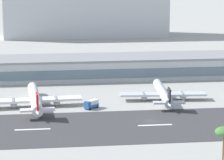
{
  "coord_description": "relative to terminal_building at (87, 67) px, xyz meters",
  "views": [
    {
      "loc": [
        -36.0,
        -186.21,
        56.79
      ],
      "look_at": [
        -9.87,
        33.78,
        7.79
      ],
      "focal_mm": 88.95,
      "sensor_mm": 36.0,
      "label": 1
    }
  ],
  "objects": [
    {
      "name": "runway_centreline_dash_4",
      "position": [
        17.52,
        -79.95,
        -5.07
      ],
      "size": [
        12.0,
        1.2,
        0.01
      ],
      "primitive_type": "cube",
      "color": "white",
      "rests_on": "runway_strip"
    },
    {
      "name": "terminal_building",
      "position": [
        0.0,
        0.0,
        0.0
      ],
      "size": [
        178.78,
        24.05,
        10.31
      ],
      "color": "#B7BABC",
      "rests_on": "ground_plane"
    },
    {
      "name": "airliner_red_tail_gate_1",
      "position": [
        -24.11,
        -51.05,
        -2.13
      ],
      "size": [
        36.75,
        45.53,
        9.5
      ],
      "rotation": [
        0.0,
        0.0,
        1.64
      ],
      "color": "white",
      "rests_on": "ground_plane"
    },
    {
      "name": "distant_hotel_block",
      "position": [
        10.15,
        146.62,
        17.85
      ],
      "size": [
        118.24,
        33.81,
        46.01
      ],
      "primitive_type": "cube",
      "color": "#BCBCC1",
      "rests_on": "ground_plane"
    },
    {
      "name": "palm_tree_0",
      "position": [
        28.72,
        -120.17,
        4.69
      ],
      "size": [
        5.04,
        5.04,
        11.41
      ],
      "color": "brown",
      "rests_on": "ground_plane"
    },
    {
      "name": "ground_plane",
      "position": [
        16.99,
        -74.76,
        -5.16
      ],
      "size": [
        1400.0,
        1400.0,
        0.0
      ],
      "primitive_type": "plane",
      "color": "#9E9E99"
    },
    {
      "name": "airliner_black_tail_gate_2",
      "position": [
        27.39,
        -46.99,
        -2.38
      ],
      "size": [
        35.46,
        41.77,
        8.72
      ],
      "rotation": [
        0.0,
        0.0,
        1.5
      ],
      "color": "silver",
      "rests_on": "ground_plane"
    },
    {
      "name": "service_box_truck_0",
      "position": [
        -2.6,
        -55.56,
        -3.37
      ],
      "size": [
        6.01,
        5.86,
        3.25
      ],
      "rotation": [
        0.0,
        0.0,
        3.9
      ],
      "color": "#23569E",
      "rests_on": "ground_plane"
    },
    {
      "name": "runway_centreline_dash_3",
      "position": [
        -24.53,
        -79.95,
        -5.07
      ],
      "size": [
        12.0,
        1.2,
        0.01
      ],
      "primitive_type": "cube",
      "color": "white",
      "rests_on": "runway_strip"
    },
    {
      "name": "runway_strip",
      "position": [
        16.99,
        -79.95,
        -5.12
      ],
      "size": [
        800.0,
        38.75,
        0.08
      ],
      "primitive_type": "cube",
      "color": "#38383A",
      "rests_on": "ground_plane"
    }
  ]
}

